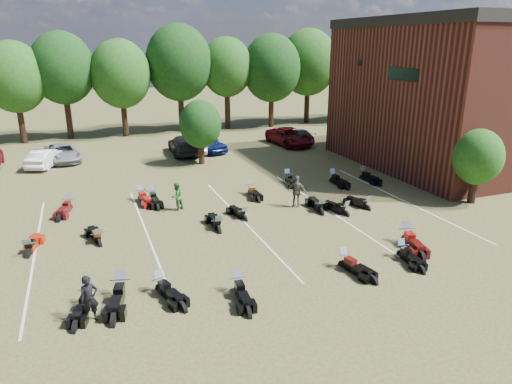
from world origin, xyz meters
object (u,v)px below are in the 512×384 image
person_grey (297,191)px  motorcycle_14 (70,210)px  person_green (177,196)px  car_4 (206,143)px  motorcycle_0 (89,304)px  person_black (89,299)px  motorcycle_3 (238,292)px  motorcycle_7 (29,256)px

person_grey → motorcycle_14: 12.87m
person_green → car_4: bearing=-147.5°
motorcycle_0 → person_green: bearing=77.1°
person_black → motorcycle_3: person_black is taller
person_green → motorcycle_0: size_ratio=0.75×
motorcycle_7 → person_green: bearing=-144.6°
person_grey → person_black: bearing=76.7°
person_black → person_grey: 13.76m
car_4 → person_green: bearing=-130.0°
motorcycle_14 → motorcycle_7: bearing=-89.2°
person_black → motorcycle_0: (-0.06, 1.10, -0.83)m
person_green → person_grey: bearing=127.5°
motorcycle_0 → motorcycle_7: bearing=131.9°
car_4 → motorcycle_7: size_ratio=2.11×
motorcycle_3 → motorcycle_14: bearing=122.0°
person_grey → motorcycle_3: 9.93m
person_green → motorcycle_0: person_green is taller
person_black → motorcycle_7: bearing=96.0°
car_4 → person_grey: person_grey is taller
motorcycle_14 → motorcycle_3: bearing=-46.1°
motorcycle_14 → car_4: bearing=62.8°
person_grey → motorcycle_14: size_ratio=0.79×
person_black → person_grey: size_ratio=0.90×
person_green → motorcycle_14: (-5.66, 2.19, -0.79)m
motorcycle_3 → motorcycle_7: (-7.60, 6.23, 0.00)m
person_black → motorcycle_3: bearing=-15.4°
motorcycle_7 → motorcycle_14: motorcycle_14 is taller
motorcycle_0 → motorcycle_7: (-2.32, 5.10, 0.00)m
person_grey → motorcycle_7: size_ratio=0.85×
person_grey → motorcycle_3: person_grey is taller
person_black → motorcycle_14: bearing=78.5°
motorcycle_7 → motorcycle_14: (1.65, 5.61, 0.00)m
person_green → motorcycle_3: (0.29, -9.65, -0.79)m
motorcycle_14 → person_grey: bearing=-1.6°
motorcycle_0 → motorcycle_7: 5.61m
car_4 → motorcycle_7: 21.05m
person_grey → motorcycle_14: bearing=24.0°
person_green → motorcycle_7: bearing=-10.7°
motorcycle_3 → person_grey: bearing=56.5°
person_black → person_grey: bearing=18.8°
motorcycle_7 → person_grey: bearing=-163.6°
person_grey → motorcycle_3: size_ratio=0.83×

